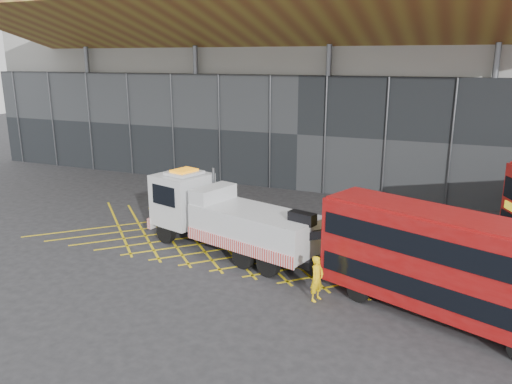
% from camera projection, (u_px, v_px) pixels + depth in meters
% --- Properties ---
extents(ground_plane, '(120.00, 120.00, 0.00)m').
position_uv_depth(ground_plane, '(193.00, 237.00, 26.28)').
color(ground_plane, '#262628').
extents(road_markings, '(27.96, 7.16, 0.01)m').
position_uv_depth(road_markings, '(293.00, 252.00, 24.18)').
color(road_markings, yellow).
rests_on(road_markings, ground_plane).
extents(construction_building, '(55.00, 23.97, 18.00)m').
position_uv_depth(construction_building, '(326.00, 60.00, 39.61)').
color(construction_building, gray).
rests_on(construction_building, ground_plane).
extents(recovery_truck, '(10.76, 4.98, 3.76)m').
position_uv_depth(recovery_truck, '(225.00, 217.00, 23.94)').
color(recovery_truck, black).
rests_on(recovery_truck, ground_plane).
extents(bus_towed, '(9.80, 5.50, 3.93)m').
position_uv_depth(bus_towed, '(452.00, 263.00, 17.43)').
color(bus_towed, maroon).
rests_on(bus_towed, ground_plane).
extents(worker, '(0.62, 0.76, 1.81)m').
position_uv_depth(worker, '(317.00, 278.00, 19.21)').
color(worker, yellow).
rests_on(worker, ground_plane).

